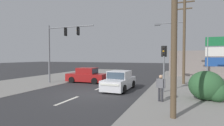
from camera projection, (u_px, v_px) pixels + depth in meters
ground_plane at (84, 94)px, 12.67m from camera, size 140.00×140.00×0.00m
lane_dash_near at (67, 101)px, 10.81m from camera, size 0.20×2.40×0.01m
lane_dash_mid at (101, 87)px, 15.46m from camera, size 0.20×2.40×0.01m
lane_dash_far at (120, 80)px, 20.12m from camera, size 0.20×2.40×0.01m
kerb_right_verge at (221, 99)px, 11.26m from camera, size 10.00×44.00×0.02m
kerb_left_verge at (36, 81)px, 19.48m from camera, size 8.00×40.00×0.02m
utility_pole_midground_right at (183, 38)px, 17.29m from camera, size 3.78×0.36×8.55m
traffic_signal_mast at (59, 43)px, 17.87m from camera, size 5.29×0.46×6.00m
pedestal_signal_right_kerb at (164, 61)px, 13.29m from camera, size 0.43×0.31×3.56m
shopping_plaza_sign at (218, 54)px, 16.10m from camera, size 2.10×0.16×4.60m
roadside_bush at (208, 86)px, 10.87m from camera, size 2.15×1.85×1.84m
shopfront_wall_far at (216, 64)px, 23.51m from camera, size 12.00×1.00×3.60m
sedan_receding_far at (119, 81)px, 14.45m from camera, size 1.92×4.25×1.56m
sedan_crossing_left at (87, 76)px, 18.59m from camera, size 4.30×2.02×1.56m
pedestrian_at_kerb at (161, 87)px, 10.49m from camera, size 0.54×0.31×1.63m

